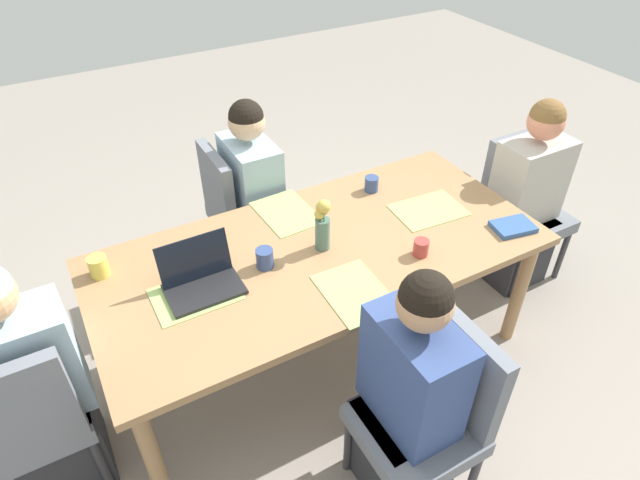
{
  "coord_description": "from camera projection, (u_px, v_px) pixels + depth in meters",
  "views": [
    {
      "loc": [
        -0.97,
        -1.75,
        2.36
      ],
      "look_at": [
        0.0,
        0.0,
        0.79
      ],
      "focal_mm": 30.48,
      "sensor_mm": 36.0,
      "label": 1
    }
  ],
  "objects": [
    {
      "name": "flower_vase",
      "position": [
        322.0,
        224.0,
        2.5
      ],
      "size": [
        0.08,
        0.08,
        0.28
      ],
      "color": "#4C6B60",
      "rests_on": "dining_table"
    },
    {
      "name": "coffee_mug_near_right",
      "position": [
        265.0,
        258.0,
        2.44
      ],
      "size": [
        0.08,
        0.08,
        0.09
      ],
      "primitive_type": "cylinder",
      "color": "#33477A",
      "rests_on": "dining_table"
    },
    {
      "name": "placemat_head_left_right_near",
      "position": [
        196.0,
        294.0,
        2.33
      ],
      "size": [
        0.36,
        0.26,
        0.0
      ],
      "primitive_type": "cube",
      "rotation": [
        0.0,
        0.0,
        -0.0
      ],
      "color": "#9EBC66",
      "rests_on": "dining_table"
    },
    {
      "name": "person_head_left_right_near",
      "position": [
        37.0,
        395.0,
        2.18
      ],
      "size": [
        0.4,
        0.36,
        1.19
      ],
      "color": "#2D2D33",
      "rests_on": "ground_plane"
    },
    {
      "name": "laptop_head_left_right_near",
      "position": [
        201.0,
        280.0,
        2.34
      ],
      "size": [
        0.32,
        0.22,
        0.21
      ],
      "color": "black",
      "rests_on": "dining_table"
    },
    {
      "name": "coffee_mug_centre_left",
      "position": [
        421.0,
        248.0,
        2.52
      ],
      "size": [
        0.07,
        0.07,
        0.08
      ],
      "primitive_type": "cylinder",
      "color": "#AD3D38",
      "rests_on": "dining_table"
    },
    {
      "name": "coffee_mug_near_left",
      "position": [
        99.0,
        266.0,
        2.4
      ],
      "size": [
        0.08,
        0.08,
        0.1
      ],
      "primitive_type": "cylinder",
      "color": "#DBC64C",
      "rests_on": "dining_table"
    },
    {
      "name": "person_far_left_near",
      "position": [
        254.0,
        206.0,
        3.22
      ],
      "size": [
        0.36,
        0.4,
        1.19
      ],
      "color": "#2D2D33",
      "rests_on": "ground_plane"
    },
    {
      "name": "chair_head_right_left_far",
      "position": [
        520.0,
        201.0,
        3.32
      ],
      "size": [
        0.44,
        0.44,
        0.9
      ],
      "color": "slate",
      "rests_on": "ground_plane"
    },
    {
      "name": "placemat_head_right_left_far",
      "position": [
        429.0,
        210.0,
        2.82
      ],
      "size": [
        0.38,
        0.28,
        0.0
      ],
      "primitive_type": "cube",
      "rotation": [
        0.0,
        0.0,
        3.07
      ],
      "color": "#9EBC66",
      "rests_on": "dining_table"
    },
    {
      "name": "chair_near_left_mid",
      "position": [
        432.0,
        409.0,
        2.15
      ],
      "size": [
        0.44,
        0.44,
        0.9
      ],
      "color": "slate",
      "rests_on": "ground_plane"
    },
    {
      "name": "chair_head_left_right_near",
      "position": [
        26.0,
        419.0,
        2.12
      ],
      "size": [
        0.44,
        0.44,
        0.9
      ],
      "color": "slate",
      "rests_on": "ground_plane"
    },
    {
      "name": "placemat_far_left_near",
      "position": [
        286.0,
        213.0,
        2.8
      ],
      "size": [
        0.28,
        0.37,
        0.0
      ],
      "primitive_type": "cube",
      "rotation": [
        0.0,
        0.0,
        -1.53
      ],
      "color": "#9EBC66",
      "rests_on": "dining_table"
    },
    {
      "name": "book_red_cover",
      "position": [
        513.0,
        227.0,
        2.69
      ],
      "size": [
        0.22,
        0.17,
        0.03
      ],
      "primitive_type": "cube",
      "rotation": [
        0.0,
        0.0,
        -0.19
      ],
      "color": "#335693",
      "rests_on": "dining_table"
    },
    {
      "name": "dining_table",
      "position": [
        320.0,
        260.0,
        2.62
      ],
      "size": [
        2.14,
        1.0,
        0.74
      ],
      "color": "#9E754C",
      "rests_on": "ground_plane"
    },
    {
      "name": "placemat_near_left_mid",
      "position": [
        355.0,
        292.0,
        2.33
      ],
      "size": [
        0.27,
        0.37,
        0.0
      ],
      "primitive_type": "cube",
      "rotation": [
        0.0,
        0.0,
        1.54
      ],
      "color": "#9EBC66",
      "rests_on": "dining_table"
    },
    {
      "name": "ground_plane",
      "position": [
        320.0,
        351.0,
        3.03
      ],
      "size": [
        10.0,
        10.0,
        0.0
      ],
      "primitive_type": "plane",
      "color": "gray"
    },
    {
      "name": "chair_far_left_near",
      "position": [
        239.0,
        209.0,
        3.25
      ],
      "size": [
        0.44,
        0.44,
        0.9
      ],
      "color": "slate",
      "rests_on": "ground_plane"
    },
    {
      "name": "person_head_right_left_far",
      "position": [
        523.0,
        206.0,
        3.23
      ],
      "size": [
        0.4,
        0.36,
        1.19
      ],
      "color": "#2D2D33",
      "rests_on": "ground_plane"
    },
    {
      "name": "person_near_left_mid",
      "position": [
        409.0,
        402.0,
        2.15
      ],
      "size": [
        0.36,
        0.4,
        1.19
      ],
      "color": "#2D2D33",
      "rests_on": "ground_plane"
    },
    {
      "name": "coffee_mug_centre_right",
      "position": [
        371.0,
        184.0,
        2.95
      ],
      "size": [
        0.08,
        0.08,
        0.08
      ],
      "primitive_type": "cylinder",
      "color": "#33477A",
      "rests_on": "dining_table"
    }
  ]
}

